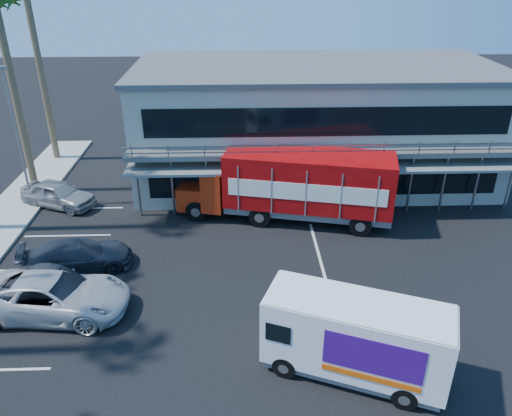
{
  "coord_description": "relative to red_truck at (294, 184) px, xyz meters",
  "views": [
    {
      "loc": [
        -1.86,
        -15.98,
        13.22
      ],
      "look_at": [
        -1.09,
        5.55,
        2.3
      ],
      "focal_mm": 35.0,
      "sensor_mm": 36.0,
      "label": 1
    }
  ],
  "objects": [
    {
      "name": "parked_car_c",
      "position": [
        -10.58,
        -7.88,
        -1.31
      ],
      "size": [
        6.32,
        3.37,
        1.69
      ],
      "primitive_type": "imported",
      "rotation": [
        0.0,
        0.0,
        1.48
      ],
      "color": "#BAB9BC",
      "rests_on": "ground"
    },
    {
      "name": "light_pole_far",
      "position": [
        -15.28,
        2.32,
        2.35
      ],
      "size": [
        0.5,
        0.25,
        8.09
      ],
      "color": "gray",
      "rests_on": "ground"
    },
    {
      "name": "parked_car_e",
      "position": [
        -13.58,
        2.12,
        -1.39
      ],
      "size": [
        4.85,
        3.42,
        1.53
      ],
      "primitive_type": "imported",
      "rotation": [
        0.0,
        0.0,
        1.17
      ],
      "color": "gray",
      "rests_on": "ground"
    },
    {
      "name": "parked_car_d",
      "position": [
        -10.58,
        -4.68,
        -1.43
      ],
      "size": [
        5.37,
        3.24,
        1.46
      ],
      "primitive_type": "imported",
      "rotation": [
        0.0,
        0.0,
        1.82
      ],
      "color": "#292E37",
      "rests_on": "ground"
    },
    {
      "name": "white_van",
      "position": [
        0.91,
        -11.65,
        -0.55
      ],
      "size": [
        6.54,
        4.27,
        3.03
      ],
      "rotation": [
        0.0,
        0.0,
        -0.38
      ],
      "color": "white",
      "rests_on": "ground"
    },
    {
      "name": "ground",
      "position": [
        -1.08,
        -8.68,
        -2.16
      ],
      "size": [
        120.0,
        120.0,
        0.0
      ],
      "primitive_type": "plane",
      "color": "black",
      "rests_on": "ground"
    },
    {
      "name": "red_truck",
      "position": [
        0.0,
        0.0,
        0.0
      ],
      "size": [
        11.93,
        5.16,
        3.92
      ],
      "rotation": [
        0.0,
        0.0,
        -0.22
      ],
      "color": "#AA260D",
      "rests_on": "ground"
    },
    {
      "name": "building",
      "position": [
        1.92,
        6.26,
        1.5
      ],
      "size": [
        22.4,
        12.0,
        7.3
      ],
      "color": "#9AA092",
      "rests_on": "ground"
    },
    {
      "name": "parked_car_b",
      "position": [
        -10.58,
        -7.6,
        -1.37
      ],
      "size": [
        5.06,
        3.32,
        1.58
      ],
      "primitive_type": "imported",
      "rotation": [
        0.0,
        0.0,
        1.19
      ],
      "color": "black",
      "rests_on": "ground"
    }
  ]
}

